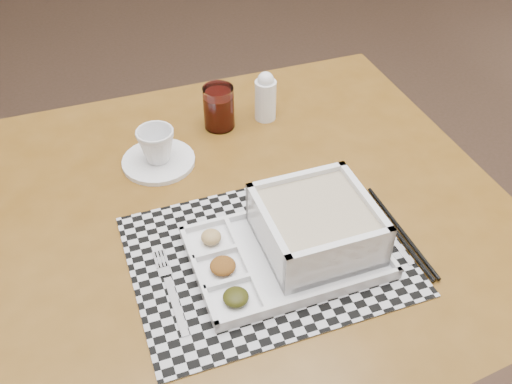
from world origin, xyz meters
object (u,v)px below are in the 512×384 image
Objects in this scene: dining_table at (251,242)px; cup at (156,145)px; juice_glass at (219,109)px; creamer_bottle at (265,97)px; serving_tray at (307,234)px.

dining_table is 13.17× the size of cup.
juice_glass is 0.84× the size of creamer_bottle.
creamer_bottle reaches higher than juice_glass.
serving_tray is at bearing -87.76° from juice_glass.
serving_tray is at bearing -102.68° from creamer_bottle.
cup is 0.66× the size of creamer_bottle.
serving_tray reaches higher than cup.
juice_glass is (-0.02, 0.41, 0.01)m from serving_tray.
serving_tray is 0.38m from cup.
juice_glass reaches higher than cup.
cup is 0.79× the size of juice_glass.
dining_table is at bearing -77.56° from cup.
dining_table is 0.35m from creamer_bottle.
dining_table is 0.18m from serving_tray.
juice_glass is at bearing 82.09° from dining_table.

